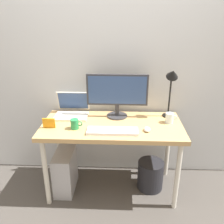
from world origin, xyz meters
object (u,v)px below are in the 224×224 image
object	(u,v)px
mouse	(147,129)
glass_cup	(170,118)
monitor	(117,93)
wastebasket	(150,175)
computer_tower	(65,171)
photo_frame	(49,123)
desk_lamp	(172,82)
keyboard	(112,131)
coffee_mug	(75,124)
laptop	(72,110)
desk	(112,131)

from	to	relation	value
mouse	glass_cup	distance (m)	0.29
monitor	mouse	world-z (taller)	monitor
mouse	wastebasket	distance (m)	0.62
glass_cup	computer_tower	size ratio (longest dim) A/B	0.26
photo_frame	wastebasket	world-z (taller)	photo_frame
desk_lamp	glass_cup	xyz separation A→B (m)	(-0.01, -0.13, -0.31)
keyboard	computer_tower	world-z (taller)	keyboard
desk_lamp	coffee_mug	world-z (taller)	desk_lamp
wastebasket	desk_lamp	bearing A→B (deg)	44.52
laptop	glass_cup	distance (m)	0.95
photo_frame	mouse	bearing A→B (deg)	-1.55
photo_frame	laptop	bearing A→B (deg)	63.98
photo_frame	desk_lamp	bearing A→B (deg)	14.43
laptop	keyboard	world-z (taller)	laptop
laptop	keyboard	xyz separation A→B (m)	(0.42, -0.37, -0.05)
laptop	photo_frame	size ratio (longest dim) A/B	2.91
wastebasket	laptop	bearing A→B (deg)	167.66
coffee_mug	photo_frame	bearing A→B (deg)	178.53
monitor	desk_lamp	world-z (taller)	desk_lamp
computer_tower	desk	bearing A→B (deg)	4.31
monitor	photo_frame	world-z (taller)	monitor
laptop	wastebasket	bearing A→B (deg)	-12.34
keyboard	computer_tower	bearing A→B (deg)	164.38
laptop	mouse	size ratio (longest dim) A/B	3.56
coffee_mug	wastebasket	world-z (taller)	coffee_mug
keyboard	wastebasket	bearing A→B (deg)	26.89
desk	photo_frame	world-z (taller)	photo_frame
glass_cup	photo_frame	xyz separation A→B (m)	(-1.09, -0.16, -0.00)
glass_cup	photo_frame	world-z (taller)	glass_cup
desk	computer_tower	distance (m)	0.65
computer_tower	mouse	bearing A→B (deg)	-6.90
desk_lamp	mouse	world-z (taller)	desk_lamp
desk_lamp	wastebasket	world-z (taller)	desk_lamp
desk_lamp	computer_tower	distance (m)	1.36
desk_lamp	keyboard	world-z (taller)	desk_lamp
mouse	desk_lamp	bearing A→B (deg)	52.48
monitor	wastebasket	distance (m)	0.91
glass_cup	monitor	bearing A→B (deg)	165.71
laptop	computer_tower	xyz separation A→B (m)	(-0.06, -0.23, -0.57)
desk_lamp	wastebasket	size ratio (longest dim) A/B	1.67
coffee_mug	wastebasket	xyz separation A→B (m)	(0.71, 0.13, -0.62)
laptop	coffee_mug	bearing A→B (deg)	-74.75
monitor	desk_lamp	bearing A→B (deg)	0.11
desk	monitor	xyz separation A→B (m)	(0.04, 0.18, 0.32)
coffee_mug	computer_tower	size ratio (longest dim) A/B	0.25
keyboard	wastebasket	distance (m)	0.72
mouse	photo_frame	size ratio (longest dim) A/B	0.82
keyboard	wastebasket	xyz separation A→B (m)	(0.38, 0.19, -0.59)
computer_tower	wastebasket	world-z (taller)	computer_tower
coffee_mug	computer_tower	bearing A→B (deg)	151.98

